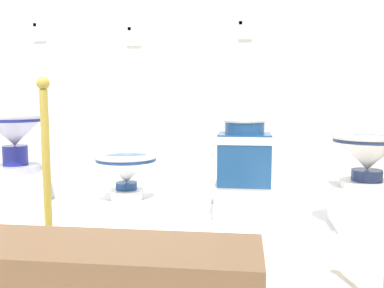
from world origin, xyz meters
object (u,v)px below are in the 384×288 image
Objects in this scene: plinth_block_slender_white at (17,192)px; info_placard_third at (245,29)px; plinth_block_rightmost at (365,207)px; antique_toilet_rightmost at (368,153)px; antique_toilet_slender_white at (14,133)px; antique_toilet_central_ornate at (126,168)px; stanchion_post_near_left at (48,215)px; plinth_block_broad_patterned at (244,201)px; info_placard_first at (39,31)px; plinth_block_central_ornate at (127,207)px; info_placard_second at (134,35)px; antique_toilet_broad_patterned at (244,150)px.

plinth_block_slender_white is 1.97m from info_placard_third.
antique_toilet_rightmost is (0.00, 0.00, 0.34)m from plinth_block_rightmost.
antique_toilet_central_ornate is (0.79, -0.02, -0.22)m from antique_toilet_slender_white.
plinth_block_slender_white is at bearing 177.49° from antique_toilet_rightmost.
info_placard_third reaches higher than stanchion_post_near_left.
plinth_block_slender_white is at bearing 178.68° from antique_toilet_central_ornate.
plinth_block_broad_patterned is at bearing 38.19° from stanchion_post_near_left.
info_placard_third is (1.54, -0.00, -0.01)m from info_placard_first.
plinth_block_central_ornate is 2.58× the size of info_placard_first.
info_placard_second is 1.05× the size of info_placard_third.
info_placard_third is (1.57, 0.36, 1.14)m from plinth_block_slender_white.
antique_toilet_central_ornate reaches higher than plinth_block_rightmost.
antique_toilet_slender_white reaches higher than antique_toilet_broad_patterned.
plinth_block_broad_patterned is 0.85× the size of antique_toilet_broad_patterned.
info_placard_first is 1.06× the size of info_placard_third.
plinth_block_central_ornate is at bearing -1.32° from antique_toilet_slender_white.
antique_toilet_central_ornate is (-0.00, 0.00, 0.27)m from plinth_block_central_ornate.
plinth_block_broad_patterned is at bearing 1.61° from plinth_block_central_ornate.
antique_toilet_rightmost is at bearing -8.10° from plinth_block_broad_patterned.
plinth_block_rightmost is 1.84m from stanchion_post_near_left.
info_placard_first is at bearing 153.50° from antique_toilet_central_ornate.
plinth_block_slender_white is 2.32m from plinth_block_rightmost.
plinth_block_rightmost is at bearing -16.66° from info_placard_second.
info_placard_third reaches higher than plinth_block_broad_patterned.
stanchion_post_near_left is at bearing -104.59° from plinth_block_central_ornate.
antique_toilet_central_ornate is 0.98× the size of antique_toilet_rightmost.
antique_toilet_central_ornate is at bearing -178.39° from plinth_block_broad_patterned.
info_placard_first is (0.03, 0.36, 0.74)m from antique_toilet_slender_white.
stanchion_post_near_left is at bearing -51.92° from antique_toilet_slender_white.
info_placard_second reaches higher than antique_toilet_slender_white.
info_placard_first is 1.54m from info_placard_third.
info_placard_third is (0.78, 0.38, 1.22)m from plinth_block_central_ornate.
antique_toilet_broad_patterned is (1.58, 0.00, 0.32)m from plinth_block_slender_white.
plinth_block_broad_patterned is (0.78, 0.02, 0.06)m from plinth_block_central_ornate.
info_placard_first is 1.67m from stanchion_post_near_left.
antique_toilet_rightmost is 0.41× the size of stanchion_post_near_left.
plinth_block_broad_patterned is 0.95× the size of plinth_block_rightmost.
antique_toilet_slender_white is 1.08× the size of plinth_block_rightmost.
antique_toilet_broad_patterned is 1.80m from info_placard_first.
antique_toilet_broad_patterned reaches higher than antique_toilet_rightmost.
plinth_block_central_ornate is 0.79m from stanchion_post_near_left.
plinth_block_central_ornate is 0.88m from antique_toilet_broad_patterned.
antique_toilet_slender_white is at bearing -94.72° from info_placard_first.
info_placard_third is (-0.75, 0.46, 1.15)m from plinth_block_rightmost.
info_placard_third is (-0.01, 0.36, 1.16)m from plinth_block_broad_patterned.
info_placard_first is (-2.29, 0.46, 1.17)m from plinth_block_rightmost.
antique_toilet_central_ornate is 1.07× the size of plinth_block_rightmost.
antique_toilet_central_ornate is at bearing -26.50° from info_placard_first.
antique_toilet_broad_patterned is at bearing -88.90° from info_placard_third.
stanchion_post_near_left is at bearing -130.72° from info_placard_third.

